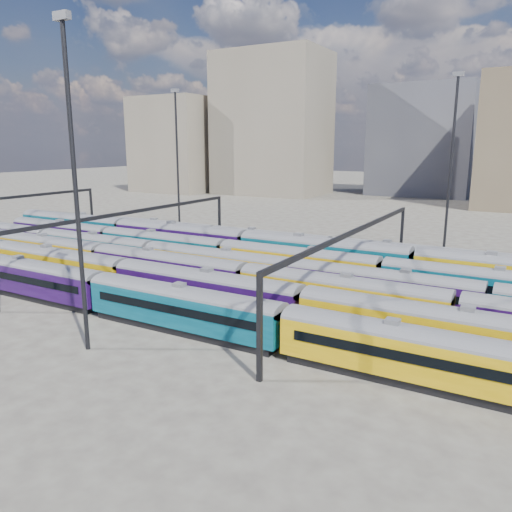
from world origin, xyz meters
The scene contains 13 objects.
ground centered at (0.00, 0.00, 0.00)m, with size 500.00×500.00×0.00m, color #423D38.
rake_0 centered at (-0.63, -15.00, 2.61)m, with size 100.77×2.95×4.97m.
rake_1 centered at (-1.77, -10.00, 2.72)m, with size 147.45×3.08×5.19m.
rake_2 centered at (-10.55, -5.00, 2.69)m, with size 103.79×3.04×5.12m.
rake_3 centered at (12.80, 0.00, 2.59)m, with size 140.39×2.93×4.93m.
rake_4 centered at (11.57, 5.00, 2.68)m, with size 124.33×3.03×5.11m.
rake_5 centered at (13.91, 10.00, 2.97)m, with size 137.38×3.35×5.66m.
rake_6 centered at (11.52, 15.00, 2.53)m, with size 97.68×2.86×4.81m.
gantry_1 centered at (-20.00, 0.00, 6.79)m, with size 0.35×40.35×8.03m.
gantry_2 centered at (10.00, 0.00, 6.79)m, with size 0.35×40.35×8.03m.
mast_1 centered at (-30.00, 22.00, 13.97)m, with size 1.40×0.50×25.60m.
mast_2 centered at (-5.00, -22.00, 13.97)m, with size 1.40×0.50×25.60m.
mast_3 centered at (15.00, 24.00, 13.97)m, with size 1.40×0.50×25.60m.
Camera 1 is at (25.86, -48.41, 16.42)m, focal length 35.00 mm.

